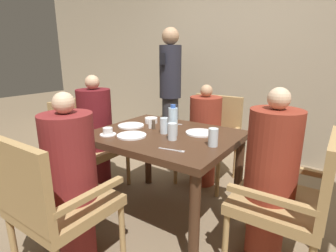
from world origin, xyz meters
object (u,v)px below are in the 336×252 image
Objects in this scene: chair_left_side at (87,140)px; chair_near_corner at (52,200)px; chair_right_side at (293,196)px; glass_tall_far at (164,126)px; diner_in_near_chair at (72,178)px; water_bottle at (173,121)px; glass_tall_near at (213,137)px; teacup_with_saucer at (108,132)px; diner_in_left_chair at (96,134)px; diner_in_far_chair at (205,135)px; plate_dessert_center at (131,126)px; diner_in_right_chair at (270,176)px; glass_tall_mid at (172,132)px; standing_host at (170,89)px; bowl_small at (151,120)px; plate_main_left at (132,135)px; plate_main_right at (200,133)px; chair_far_side at (211,135)px.

chair_near_corner is at bearing -49.29° from chair_left_side.
chair_right_side is 7.31× the size of glass_tall_far.
water_bottle is at bearing 66.55° from diner_in_near_chair.
glass_tall_near is at bearing -2.50° from chair_left_side.
diner_in_left_chair is at bearing 149.37° from teacup_with_saucer.
water_bottle reaches higher than chair_right_side.
diner_in_far_chair is 1.60m from chair_near_corner.
glass_tall_near is at bearing -4.93° from plate_dessert_center.
chair_right_side is 0.79× the size of diner_in_right_chair.
standing_host is at bearing 124.22° from glass_tall_mid.
plate_dessert_center is at bearing 167.73° from glass_tall_mid.
chair_near_corner is 3.78× the size of water_bottle.
bowl_small is at bearing 16.41° from chair_left_side.
chair_near_corner is 7.31× the size of glass_tall_mid.
glass_tall_mid is (0.30, 0.10, 0.06)m from plate_main_left.
plate_dessert_center is at bearing 178.75° from glass_tall_far.
plate_main_right is at bearing 37.48° from teacup_with_saucer.
plate_main_right is at bearing 32.75° from glass_tall_far.
diner_in_left_chair is 1.10m from diner_in_far_chair.
chair_far_side is 0.77m from bowl_small.
diner_in_near_chair is at bearing -95.86° from plate_main_left.
plate_main_left is 0.33m from glass_tall_mid.
chair_near_corner is 2.25m from standing_host.
chair_right_side is 7.31× the size of glass_tall_near.
teacup_with_saucer is at bearing -73.71° from standing_host.
plate_main_right is 1.77× the size of teacup_with_saucer.
diner_in_near_chair is 4.70× the size of water_bottle.
glass_tall_mid reaches higher than plate_main_left.
glass_tall_mid is at bearing -55.78° from standing_host.
chair_near_corner is 7.18× the size of teacup_with_saucer.
water_bottle reaches higher than chair_left_side.
plate_main_left is 0.54m from plate_main_right.
plate_main_right is at bearing 49.01° from water_bottle.
standing_host is at bearing 106.07° from diner_in_near_chair.
chair_right_side reaches higher than bowl_small.
chair_left_side and chair_far_side have the same top height.
teacup_with_saucer is at bearing -24.51° from chair_left_side.
water_bottle reaches higher than plate_dessert_center.
diner_in_left_chair reaches higher than chair_left_side.
plate_main_right is at bearing 69.50° from glass_tall_mid.
teacup_with_saucer is (-0.34, -1.01, 0.22)m from diner_in_far_chair.
plate_main_right is 0.93× the size of water_bottle.
diner_in_far_chair is 8.49× the size of glass_tall_mid.
chair_right_side is at bearing 10.24° from plate_main_left.
diner_in_left_chair reaches higher than diner_in_far_chair.
teacup_with_saucer is at bearing -158.84° from glass_tall_mid.
chair_far_side is 7.31× the size of glass_tall_mid.
glass_tall_mid is (0.50, -0.11, 0.06)m from plate_dessert_center.
glass_tall_far is (0.82, 0.00, 0.20)m from diner_in_left_chair.
chair_far_side is at bearing 95.61° from water_bottle.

